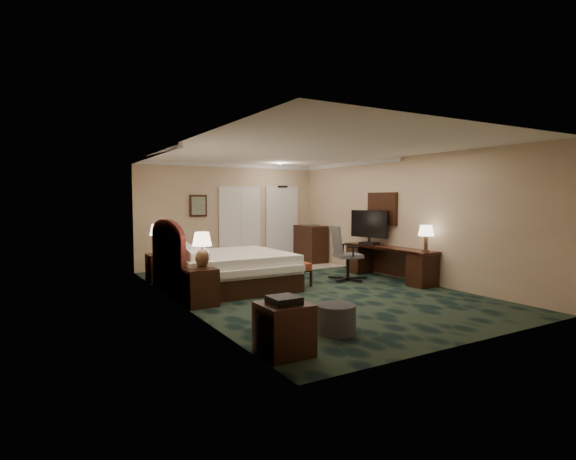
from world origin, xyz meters
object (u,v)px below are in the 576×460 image
side_table (284,329)px  nightstand_near (200,287)px  lamp_far (158,239)px  ottoman (336,319)px  bed_bench (287,271)px  desk_chair (348,253)px  tv (369,227)px  desk (388,263)px  minibar (311,244)px  nightstand_far (159,268)px  lamp_near (202,250)px  bed (228,271)px

side_table → nightstand_near: bearing=90.7°
lamp_far → ottoman: 5.20m
bed_bench → desk_chair: size_ratio=1.19×
nightstand_near → ottoman: nightstand_near is taller
tv → ottoman: bearing=-148.8°
desk → minibar: (-0.03, 3.10, 0.16)m
nightstand_far → desk: size_ratio=0.24×
lamp_near → bed: bearing=50.0°
side_table → tv: size_ratio=0.58×
bed → lamp_far: 1.95m
lamp_far → desk_chair: lamp_far is taller
nightstand_near → minibar: minibar is taller
lamp_near → bed_bench: 2.60m
lamp_near → minibar: (4.38, 3.42, -0.41)m
desk_chair → ottoman: bearing=-114.8°
lamp_far → minibar: bearing=9.3°
desk_chair → nightstand_near: bearing=-155.4°
nightstand_far → bed_bench: bearing=-34.0°
desk_chair → desk: bearing=-3.4°
bed_bench → ottoman: size_ratio=2.68×
bed → lamp_far: size_ratio=3.46×
nightstand_near → desk_chair: (3.56, 0.57, 0.29)m
bed_bench → nightstand_near: bearing=-147.6°
minibar → ottoman: bearing=-120.3°
bed → lamp_near: bearing=-130.0°
bed → desk: bearing=-12.4°
ottoman → tv: (3.41, 3.33, 0.92)m
lamp_far → ottoman: size_ratio=1.22×
nightstand_far → side_table: side_table is taller
lamp_near → desk_chair: 3.59m
nightstand_far → side_table: 5.37m
bed_bench → desk_chair: (1.26, -0.46, 0.36)m
nightstand_near → side_table: bearing=-89.3°
ottoman → nightstand_far: bearing=101.9°
bed → minibar: (3.46, 2.33, 0.16)m
bed_bench → tv: (2.15, -0.10, 0.87)m
nightstand_far → side_table: bearing=-89.4°
tv → desk_chair: tv is taller
nightstand_far → tv: (4.47, -1.67, 0.82)m
nightstand_far → minibar: bearing=9.9°
nightstand_far → lamp_near: size_ratio=0.97×
nightstand_near → desk: 4.45m
nightstand_near → desk: size_ratio=0.25×
lamp_near → minibar: bearing=38.0°
side_table → tv: (4.41, 3.70, 0.81)m
nightstand_far → lamp_far: (0.01, 0.05, 0.62)m
bed → lamp_near: lamp_near is taller
bed → desk_chair: size_ratio=1.87×
lamp_far → bed_bench: lamp_far is taller
lamp_near → minibar: lamp_near is taller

